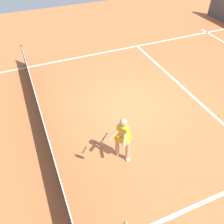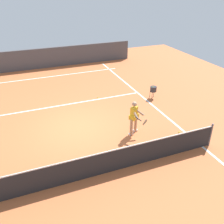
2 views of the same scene
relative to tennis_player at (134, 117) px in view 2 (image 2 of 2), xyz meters
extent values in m
plane|color=#C66638|center=(2.19, -1.46, -0.85)|extent=(25.31, 25.31, 0.00)
cube|color=#47474C|center=(2.19, -10.89, -0.09)|extent=(13.76, 0.24, 1.51)
cube|color=white|center=(2.19, -8.69, -0.84)|extent=(9.76, 0.10, 0.01)
cube|color=white|center=(2.19, -3.93, -0.84)|extent=(8.76, 0.10, 0.01)
cube|color=white|center=(-2.19, -1.46, -0.84)|extent=(0.10, 17.47, 0.01)
cylinder|color=#4C4C51|center=(-2.49, 1.95, -0.34)|extent=(0.08, 0.08, 1.02)
cube|color=#232326|center=(2.19, 1.95, -0.40)|extent=(9.28, 0.02, 0.90)
cube|color=white|center=(2.19, 1.95, 0.07)|extent=(9.28, 0.02, 0.04)
cylinder|color=tan|center=(-0.14, -0.13, -0.46)|extent=(0.13, 0.13, 0.78)
cylinder|color=tan|center=(0.16, 0.07, -0.46)|extent=(0.13, 0.13, 0.78)
cube|color=white|center=(-0.14, -0.13, -0.81)|extent=(0.20, 0.10, 0.08)
cube|color=white|center=(0.16, 0.07, -0.81)|extent=(0.20, 0.10, 0.08)
cube|color=gold|center=(0.01, -0.03, 0.19)|extent=(0.38, 0.34, 0.52)
cube|color=gold|center=(0.01, -0.03, -0.01)|extent=(0.49, 0.45, 0.20)
sphere|color=tan|center=(0.01, -0.03, 0.59)|extent=(0.22, 0.22, 0.22)
cylinder|color=tan|center=(-0.20, 0.02, 0.21)|extent=(0.45, 0.33, 0.37)
cylinder|color=tan|center=(0.05, 0.18, 0.21)|extent=(0.15, 0.49, 0.37)
cylinder|color=black|center=(0.07, 0.51, 0.17)|extent=(0.19, 0.27, 0.14)
torus|color=black|center=(-0.10, 0.76, 0.11)|extent=(0.30, 0.25, 0.28)
cylinder|color=beige|center=(-0.10, 0.76, 0.11)|extent=(0.25, 0.21, 0.23)
sphere|color=#D1E533|center=(-1.91, 0.73, -0.81)|extent=(0.07, 0.07, 0.07)
sphere|color=#D1E533|center=(0.29, -4.12, -0.81)|extent=(0.07, 0.07, 0.07)
cylinder|color=#333338|center=(-2.67, -2.95, -0.30)|extent=(0.36, 0.36, 0.30)
cylinder|color=#333338|center=(-2.55, -2.82, -0.65)|extent=(0.02, 0.02, 0.40)
cylinder|color=#333338|center=(-2.80, -3.07, -0.65)|extent=(0.02, 0.02, 0.40)
cylinder|color=#333338|center=(-2.55, -3.07, -0.65)|extent=(0.02, 0.02, 0.40)
sphere|color=#D1E533|center=(-2.62, -2.95, -0.14)|extent=(0.07, 0.07, 0.07)
camera|label=1|loc=(-4.11, 2.03, 4.99)|focal=37.95mm
camera|label=2|loc=(4.31, 8.25, 5.23)|focal=39.64mm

